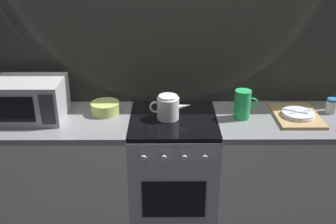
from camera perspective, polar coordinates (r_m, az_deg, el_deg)
The scene contains 11 objects.
ground_plane at distance 3.14m, azimuth 0.69°, elevation -15.97°, with size 8.00×8.00×0.00m, color #2D2D33.
back_wall at distance 2.84m, azimuth 0.71°, elevation 7.33°, with size 3.60×0.05×2.40m.
counter_left at distance 2.99m, azimuth -16.99°, elevation -8.78°, with size 1.20×0.60×0.90m.
stove_unit at distance 2.87m, azimuth 0.74°, elevation -9.14°, with size 0.60×0.63×0.90m.
counter_right at distance 3.02m, azimuth 18.28°, elevation -8.62°, with size 1.20×0.60×0.90m.
microwave at distance 2.77m, azimuth -19.71°, elevation 1.78°, with size 0.46×0.35×0.27m.
kettle at distance 2.62m, azimuth 0.03°, elevation 0.69°, with size 0.28×0.15×0.17m.
mixing_bowl at distance 2.75m, azimuth -9.22°, elevation 0.61°, with size 0.20×0.20×0.08m, color #B7D166.
pitcher at distance 2.67m, azimuth 10.95°, elevation 1.12°, with size 0.16×0.11×0.20m.
dish_pile at distance 2.80m, azimuth 18.47°, elevation -0.42°, with size 0.30×0.40×0.06m.
spice_jar at distance 2.95m, azimuth 22.95°, elevation 0.86°, with size 0.08×0.08×0.10m.
Camera 1 is at (-0.05, -2.39, 2.04)m, focal length 41.34 mm.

